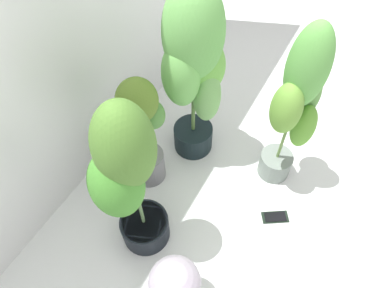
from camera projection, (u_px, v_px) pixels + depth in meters
name	position (u px, v px, depth m)	size (l,w,h in m)	color
ground_plane	(232.00, 210.00, 1.93)	(8.00, 8.00, 0.00)	silver
mylar_back_wall	(58.00, 1.00, 1.38)	(3.20, 0.01, 2.00)	silver
potted_plant_back_left	(127.00, 179.00, 1.38)	(0.37, 0.33, 0.98)	black
potted_plant_back_center	(142.00, 130.00, 1.74)	(0.31, 0.28, 0.74)	slate
potted_plant_front_right	(296.00, 105.00, 1.63)	(0.36, 0.28, 1.02)	slate
potted_plant_back_right	(195.00, 67.00, 1.70)	(0.40, 0.38, 1.08)	black
cell_phone	(275.00, 217.00, 1.90)	(0.14, 0.16, 0.01)	black
floor_fan	(175.00, 284.00, 1.47)	(0.32, 0.32, 0.36)	#252824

